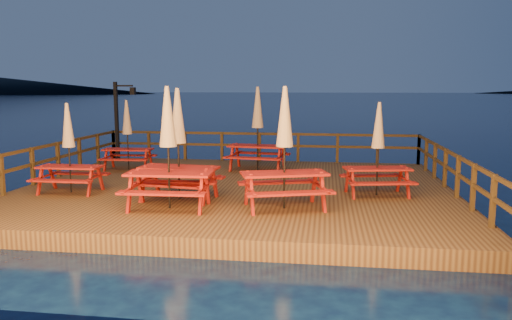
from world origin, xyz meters
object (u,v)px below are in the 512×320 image
object	(u,v)px
picnic_table_1	(69,147)
picnic_table_2	(378,147)
lamp_post	(120,113)
picnic_table_0	(168,146)

from	to	relation	value
picnic_table_1	picnic_table_2	distance (m)	8.14
picnic_table_2	lamp_post	bearing A→B (deg)	139.66
picnic_table_0	picnic_table_2	xyz separation A→B (m)	(4.93, 2.13, -0.21)
picnic_table_0	picnic_table_2	bearing A→B (deg)	20.84
picnic_table_0	picnic_table_2	size ratio (longest dim) A/B	1.17
picnic_table_0	picnic_table_1	bearing A→B (deg)	154.84
lamp_post	picnic_table_1	size ratio (longest dim) A/B	1.25
lamp_post	picnic_table_2	size ratio (longest dim) A/B	1.23
lamp_post	picnic_table_2	xyz separation A→B (m)	(9.23, -5.23, -0.53)
lamp_post	picnic_table_0	xyz separation A→B (m)	(4.30, -7.36, -0.32)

